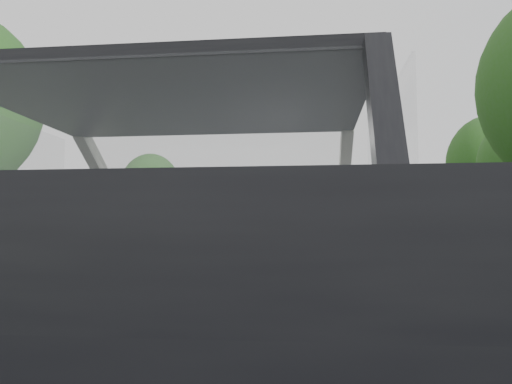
% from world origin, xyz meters
% --- Properties ---
extents(subject_car, '(1.80, 4.00, 1.45)m').
position_xyz_m(subject_car, '(0.00, 0.00, 0.72)').
color(subject_car, black).
rests_on(subject_car, ground).
extents(dashboard, '(1.58, 0.45, 0.30)m').
position_xyz_m(dashboard, '(0.00, 0.62, 0.85)').
color(dashboard, black).
rests_on(dashboard, subject_car).
extents(driver_seat, '(0.50, 0.72, 0.42)m').
position_xyz_m(driver_seat, '(-0.40, -0.29, 0.88)').
color(driver_seat, black).
rests_on(driver_seat, subject_car).
extents(passenger_seat, '(0.50, 0.72, 0.42)m').
position_xyz_m(passenger_seat, '(0.40, -0.29, 0.88)').
color(passenger_seat, black).
rests_on(passenger_seat, subject_car).
extents(steering_wheel, '(0.36, 0.36, 0.04)m').
position_xyz_m(steering_wheel, '(-0.40, 0.33, 0.92)').
color(steering_wheel, black).
rests_on(steering_wheel, dashboard).
extents(cat, '(0.61, 0.28, 0.27)m').
position_xyz_m(cat, '(0.32, 0.58, 1.09)').
color(cat, slate).
rests_on(cat, dashboard).
extents(guardrail, '(0.05, 90.00, 0.32)m').
position_xyz_m(guardrail, '(4.30, 10.00, 0.58)').
color(guardrail, '#939598').
rests_on(guardrail, ground).
extents(other_car, '(1.65, 4.08, 1.33)m').
position_xyz_m(other_car, '(0.12, 19.59, 0.67)').
color(other_car, '#A9AEB6').
rests_on(other_car, ground).
extents(highway_sign, '(0.24, 1.06, 2.63)m').
position_xyz_m(highway_sign, '(4.78, 21.96, 1.32)').
color(highway_sign, '#1E6727').
rests_on(highway_sign, ground).
extents(tree_3, '(5.87, 5.87, 8.00)m').
position_xyz_m(tree_3, '(11.59, 29.29, 4.00)').
color(tree_3, '#2B5323').
rests_on(tree_3, ground).
extents(tree_6, '(4.94, 4.94, 5.98)m').
position_xyz_m(tree_6, '(-9.90, 28.90, 2.99)').
color(tree_6, '#2B5323').
rests_on(tree_6, ground).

